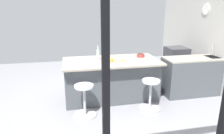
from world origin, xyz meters
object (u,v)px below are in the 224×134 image
object	(u,v)px
stool_middle	(85,102)
water_bottle	(98,54)
oven_range	(176,61)
kitchen_island	(111,79)
fruit_bowl	(141,55)
stool_by_window	(150,96)
cutting_board	(117,60)
apple_yellow	(112,59)

from	to	relation	value
stool_middle	water_bottle	size ratio (longest dim) A/B	2.04
oven_range	kitchen_island	world-z (taller)	kitchen_island
kitchen_island	fruit_bowl	distance (m)	0.89
oven_range	stool_by_window	world-z (taller)	oven_range
cutting_board	fruit_bowl	bearing A→B (deg)	-159.12
cutting_board	apple_yellow	size ratio (longest dim) A/B	4.82
stool_by_window	stool_middle	bearing A→B (deg)	0.00
apple_yellow	fruit_bowl	world-z (taller)	apple_yellow
oven_range	cutting_board	distance (m)	2.57
oven_range	stool_middle	bearing A→B (deg)	33.33
oven_range	stool_by_window	bearing A→B (deg)	50.29
water_bottle	stool_by_window	bearing A→B (deg)	140.16
apple_yellow	water_bottle	size ratio (longest dim) A/B	0.24
oven_range	cutting_board	world-z (taller)	cutting_board
stool_by_window	fruit_bowl	xyz separation A→B (m)	(-0.07, -0.84, 0.65)
kitchen_island	oven_range	bearing A→B (deg)	-151.85
stool_by_window	water_bottle	world-z (taller)	water_bottle
stool_by_window	cutting_board	bearing A→B (deg)	-47.86
stool_middle	apple_yellow	xyz separation A→B (m)	(-0.64, -0.53, 0.66)
oven_range	cutting_board	xyz separation A→B (m)	(2.15, 1.32, 0.49)
stool_by_window	apple_yellow	world-z (taller)	apple_yellow
stool_by_window	apple_yellow	distance (m)	1.09
stool_middle	water_bottle	xyz separation A→B (m)	(-0.38, -0.79, 0.73)
apple_yellow	oven_range	bearing A→B (deg)	-148.56
oven_range	fruit_bowl	xyz separation A→B (m)	(1.53, 1.08, 0.52)
kitchen_island	cutting_board	bearing A→B (deg)	137.09
kitchen_island	fruit_bowl	bearing A→B (deg)	-170.21
apple_yellow	fruit_bowl	distance (m)	0.81
cutting_board	apple_yellow	distance (m)	0.16
oven_range	stool_by_window	distance (m)	2.51
kitchen_island	cutting_board	size ratio (longest dim) A/B	5.84
stool_middle	kitchen_island	bearing A→B (deg)	-132.94
stool_by_window	water_bottle	distance (m)	1.43
oven_range	fruit_bowl	size ratio (longest dim) A/B	4.75
kitchen_island	stool_middle	distance (m)	0.99
oven_range	stool_middle	distance (m)	3.51
apple_yellow	cutting_board	bearing A→B (deg)	-150.70
oven_range	apple_yellow	size ratio (longest dim) A/B	11.58
water_bottle	apple_yellow	bearing A→B (deg)	135.17
stool_middle	fruit_bowl	size ratio (longest dim) A/B	3.51
stool_by_window	cutting_board	size ratio (longest dim) A/B	1.77
cutting_board	apple_yellow	xyz separation A→B (m)	(0.14, 0.08, 0.05)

